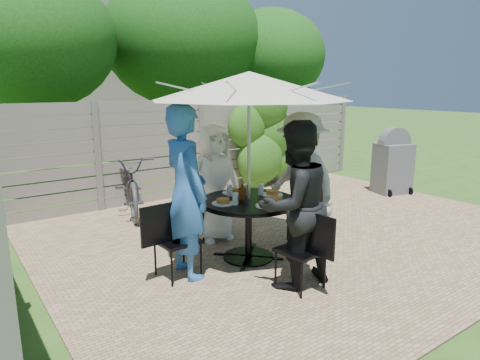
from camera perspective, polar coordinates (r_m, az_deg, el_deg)
backyard_envelope at (r=15.00m, az=-19.75°, el=13.78°), size 60.00×60.00×5.00m
patio_table at (r=5.20m, az=1.15°, el=-5.06°), size 1.20×1.20×0.76m
umbrella at (r=4.95m, az=1.23°, el=12.39°), size 2.40×2.40×2.25m
chair_back at (r=6.05m, az=-4.09°, el=-4.87°), size 0.51×0.73×0.98m
person_back at (r=5.80m, az=-3.51°, el=-0.41°), size 0.80×0.54×1.61m
chair_left at (r=4.83m, az=-8.44°, el=-9.93°), size 0.65×0.45×0.88m
person_left at (r=4.67m, az=-7.23°, el=-1.69°), size 0.48×0.72×1.92m
chair_front at (r=4.58m, az=8.17°, el=-11.26°), size 0.45×0.64×0.87m
person_front at (r=4.47m, az=7.25°, el=-3.41°), size 0.88×0.70×1.77m
chair_right at (r=5.86m, az=8.95°, el=-5.99°), size 0.61×0.41×0.85m
person_right at (r=5.60m, az=8.16°, el=-0.11°), size 0.70×1.17×1.77m
plate_back at (r=5.41m, az=-1.01°, el=-1.53°), size 0.26×0.26×0.06m
plate_left at (r=4.94m, az=-2.28°, el=-2.94°), size 0.26×0.26×0.06m
plate_front at (r=4.84m, az=3.59°, el=-3.25°), size 0.26×0.26×0.06m
plate_right at (r=5.33m, az=4.34°, el=-1.78°), size 0.26×0.26×0.06m
plate_extra at (r=5.00m, az=4.82°, el=-2.78°), size 0.24×0.24×0.06m
glass_back at (r=5.27m, az=-1.38°, el=-1.42°), size 0.07×0.07×0.14m
glass_left at (r=4.89m, az=-0.64°, el=-2.52°), size 0.07×0.07×0.14m
glass_right at (r=5.34m, az=2.81°, el=-1.23°), size 0.07×0.07×0.14m
syrup_jug at (r=5.12m, az=0.29°, el=-1.72°), size 0.09×0.09×0.16m
coffee_cup at (r=5.35m, az=0.70°, el=-1.32°), size 0.08×0.08×0.12m
bicycle at (r=7.33m, az=-14.45°, el=-0.44°), size 1.16×2.03×1.01m
bbq_grill at (r=8.87m, az=19.70°, el=2.06°), size 0.75×0.65×1.31m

